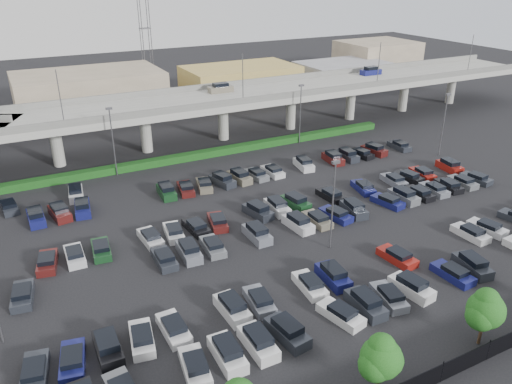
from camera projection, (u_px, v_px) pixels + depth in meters
ground at (292, 218)px, 61.83m from camera, size 280.00×280.00×0.00m
overpass at (195, 105)px, 84.69m from camera, size 150.00×13.00×15.80m
hedge at (213, 153)px, 81.77m from camera, size 66.00×1.60×1.10m
fence at (479, 355)px, 38.84m from camera, size 70.00×0.10×2.00m
tree_row at (476, 315)px, 39.26m from camera, size 65.07×3.66×5.94m
parked_cars at (301, 226)px, 58.69m from camera, size 63.06×41.64×1.67m
light_poles at (255, 172)px, 59.12m from camera, size 66.90×48.38×10.30m
distant_buildings at (200, 83)px, 115.35m from camera, size 138.00×24.00×9.00m
comm_tower at (145, 26)px, 116.73m from camera, size 2.40×2.40×30.00m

